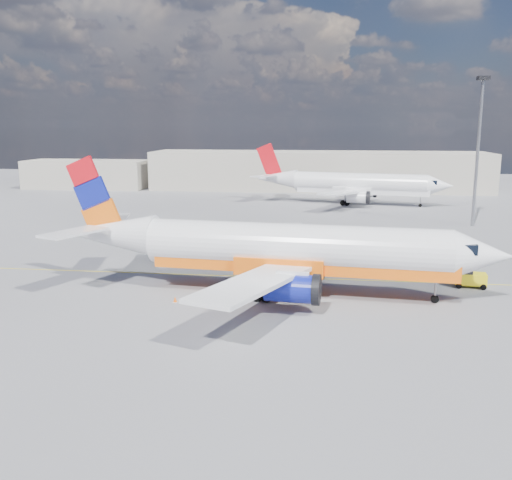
# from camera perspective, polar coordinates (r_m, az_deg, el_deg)

# --- Properties ---
(ground) EXTENTS (240.00, 240.00, 0.00)m
(ground) POSITION_cam_1_polar(r_m,az_deg,el_deg) (49.40, -1.39, -4.56)
(ground) COLOR #5D5D61
(ground) RESTS_ON ground
(taxi_line) EXTENTS (70.00, 0.15, 0.01)m
(taxi_line) POSITION_cam_1_polar(r_m,az_deg,el_deg) (52.26, -0.90, -3.65)
(taxi_line) COLOR yellow
(taxi_line) RESTS_ON ground
(terminal_main) EXTENTS (70.00, 14.00, 8.00)m
(terminal_main) POSITION_cam_1_polar(r_m,az_deg,el_deg) (122.34, 6.22, 6.90)
(terminal_main) COLOR beige
(terminal_main) RESTS_ON ground
(terminal_annex) EXTENTS (26.00, 10.00, 6.00)m
(terminal_annex) POSITION_cam_1_polar(r_m,az_deg,el_deg) (130.30, -16.52, 6.33)
(terminal_annex) COLOR beige
(terminal_annex) RESTS_ON ground
(main_jet) EXTENTS (36.77, 28.98, 11.15)m
(main_jet) POSITION_cam_1_polar(r_m,az_deg,el_deg) (46.34, 2.55, -0.91)
(main_jet) COLOR white
(main_jet) RESTS_ON ground
(second_jet) EXTENTS (34.45, 26.57, 10.39)m
(second_jet) POSITION_cam_1_polar(r_m,az_deg,el_deg) (100.75, 9.72, 5.52)
(second_jet) COLOR white
(second_jet) RESTS_ON ground
(gse_tug) EXTENTS (2.68, 1.82, 1.81)m
(gse_tug) POSITION_cam_1_polar(r_m,az_deg,el_deg) (52.02, 20.57, -3.51)
(gse_tug) COLOR black
(gse_tug) RESTS_ON ground
(traffic_cone) EXTENTS (0.34, 0.34, 0.48)m
(traffic_cone) POSITION_cam_1_polar(r_m,az_deg,el_deg) (45.20, -8.10, -5.91)
(traffic_cone) COLOR white
(traffic_cone) RESTS_ON ground
(floodlight_mast) EXTENTS (1.45, 1.45, 19.82)m
(floodlight_mast) POSITION_cam_1_polar(r_m,az_deg,el_deg) (82.43, 21.39, 9.48)
(floodlight_mast) COLOR gray
(floodlight_mast) RESTS_ON ground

